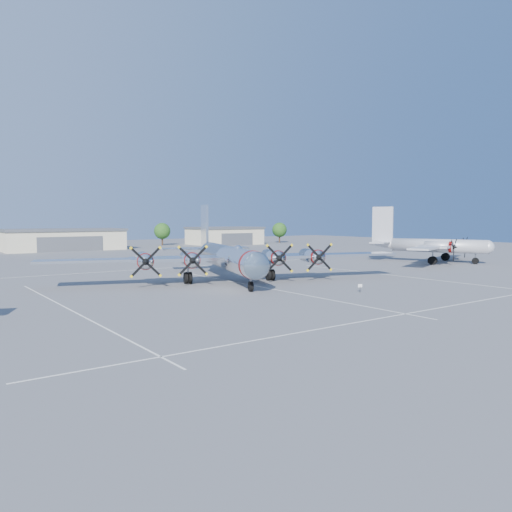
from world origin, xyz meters
TOP-DOWN VIEW (x-y plane):
  - ground at (0.00, 0.00)m, footprint 260.00×260.00m
  - parking_lines at (0.00, -1.75)m, footprint 60.00×50.08m
  - hangar_center at (0.00, 81.96)m, footprint 28.60×14.60m
  - hangar_east at (48.00, 81.96)m, footprint 20.60×14.60m
  - tree_east at (30.00, 88.00)m, footprint 4.80×4.80m
  - tree_far_east at (68.00, 80.00)m, footprint 4.80×4.80m
  - main_bomber_b29 at (0.17, 5.87)m, footprint 52.33×43.22m
  - twin_engine_east at (44.57, 6.40)m, footprint 38.20×33.12m
  - info_placard at (6.00, -11.55)m, footprint 0.45×0.22m

SIDE VIEW (x-z plane):
  - ground at x=0.00m, z-range 0.00..0.00m
  - main_bomber_b29 at x=0.17m, z-range -4.98..4.98m
  - twin_engine_east at x=44.57m, z-range -5.07..5.07m
  - parking_lines at x=0.00m, z-range 0.00..0.01m
  - info_placard at x=6.00m, z-range 0.18..1.09m
  - hangar_center at x=0.00m, z-range 0.01..5.41m
  - hangar_east at x=48.00m, z-range 0.01..5.41m
  - tree_east at x=30.00m, z-range 0.90..7.54m
  - tree_far_east at x=68.00m, z-range 0.90..7.54m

